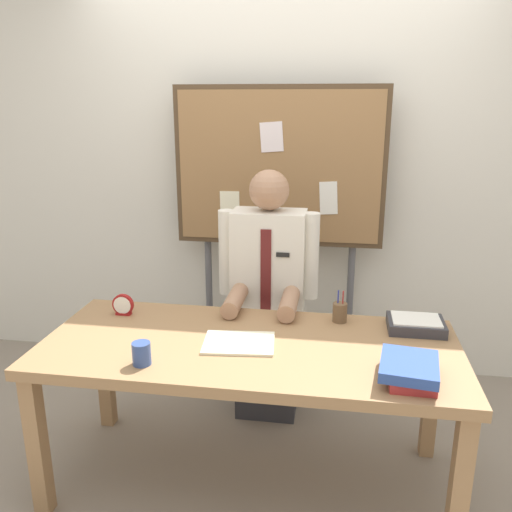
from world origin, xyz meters
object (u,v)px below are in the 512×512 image
at_px(pen_holder, 340,312).
at_px(paper_tray, 416,324).
at_px(book_stack, 410,370).
at_px(bulletin_board, 279,172).
at_px(desk_clock, 123,306).
at_px(desk, 249,359).
at_px(person, 268,305).
at_px(open_notebook, 239,343).
at_px(coffee_mug, 142,354).

distance_m(pen_holder, paper_tray, 0.36).
height_order(book_stack, pen_holder, pen_holder).
bearing_deg(bulletin_board, book_stack, -62.91).
xyz_separation_m(book_stack, paper_tray, (0.09, 0.48, -0.01)).
xyz_separation_m(book_stack, desk_clock, (-1.35, 0.44, 0.01)).
bearing_deg(desk, desk_clock, 162.03).
distance_m(desk, bulletin_board, 1.29).
bearing_deg(bulletin_board, person, -90.00).
relative_size(bulletin_board, paper_tray, 7.16).
height_order(person, book_stack, person).
bearing_deg(open_notebook, bulletin_board, 87.74).
height_order(bulletin_board, paper_tray, bulletin_board).
height_order(bulletin_board, pen_holder, bulletin_board).
height_order(person, desk_clock, person).
distance_m(open_notebook, desk_clock, 0.69).
distance_m(person, desk_clock, 0.80).
bearing_deg(person, paper_tray, -25.86).
relative_size(desk, paper_tray, 7.17).
bearing_deg(paper_tray, pen_holder, 172.86).
bearing_deg(desk, pen_holder, 37.65).
xyz_separation_m(person, paper_tray, (0.75, -0.36, 0.09)).
xyz_separation_m(person, pen_holder, (0.40, -0.32, 0.11)).
height_order(desk_clock, paper_tray, desk_clock).
height_order(bulletin_board, desk_clock, bulletin_board).
xyz_separation_m(desk, pen_holder, (0.40, 0.31, 0.13)).
distance_m(bulletin_board, book_stack, 1.57).
height_order(desk, pen_holder, pen_holder).
relative_size(person, bulletin_board, 0.76).
xyz_separation_m(bulletin_board, coffee_mug, (-0.40, -1.35, -0.57)).
distance_m(bulletin_board, desk_clock, 1.24).
bearing_deg(book_stack, person, 128.18).
height_order(bulletin_board, open_notebook, bulletin_board).
height_order(bulletin_board, coffee_mug, bulletin_board).
distance_m(desk, person, 0.63).
bearing_deg(paper_tray, coffee_mug, -155.51).
bearing_deg(paper_tray, person, 154.14).
bearing_deg(desk, paper_tray, 19.16).
height_order(desk, person, person).
relative_size(bulletin_board, book_stack, 6.47).
bearing_deg(coffee_mug, book_stack, 2.26).
relative_size(book_stack, pen_holder, 1.80).
height_order(person, bulletin_board, bulletin_board).
relative_size(person, desk_clock, 13.11).
distance_m(desk, pen_holder, 0.52).
relative_size(person, paper_tray, 5.47).
relative_size(bulletin_board, pen_holder, 11.63).
xyz_separation_m(open_notebook, coffee_mug, (-0.36, -0.24, 0.04)).
distance_m(book_stack, pen_holder, 0.59).
bearing_deg(book_stack, coffee_mug, -177.74).
bearing_deg(book_stack, desk_clock, 161.81).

